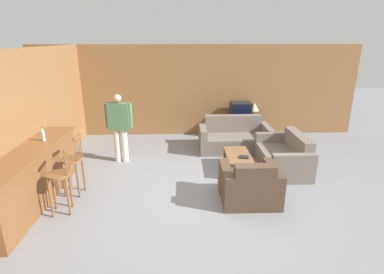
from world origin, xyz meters
TOP-DOWN VIEW (x-y plane):
  - ground_plane at (0.00, 0.00)m, footprint 24.00×24.00m
  - wall_back at (0.00, 3.71)m, footprint 9.40×0.08m
  - wall_left at (-3.30, 1.35)m, footprint 0.08×8.71m
  - bar_counter at (-2.96, -0.21)m, footprint 0.55×2.86m
  - bar_chair_near at (-2.38, -0.52)m, footprint 0.44×0.44m
  - bar_chair_mid at (-2.38, 0.10)m, footprint 0.40×0.40m
  - couch_far at (0.95, 2.33)m, footprint 1.80×0.95m
  - armchair_near at (0.78, -0.28)m, footprint 0.99×0.90m
  - loveseat_right at (1.84, 1.06)m, footprint 0.87×1.54m
  - coffee_table at (0.81, 1.00)m, footprint 0.52×1.02m
  - tv_unit at (1.28, 3.34)m, footprint 1.09×0.44m
  - tv at (1.28, 3.33)m, footprint 0.58×0.45m
  - bottle at (-2.93, 0.30)m, footprint 0.06×0.06m
  - book_on_table at (0.89, 0.81)m, footprint 0.22×0.19m
  - table_lamp at (1.66, 3.34)m, footprint 0.28×0.28m
  - person_by_window at (-1.83, 1.64)m, footprint 0.62×0.22m

SIDE VIEW (x-z plane):
  - ground_plane at x=0.00m, z-range 0.00..0.00m
  - tv_unit at x=1.28m, z-range 0.00..0.51m
  - loveseat_right at x=1.84m, z-range -0.11..0.69m
  - couch_far at x=0.95m, z-range -0.13..0.71m
  - armchair_near at x=0.78m, z-range -0.11..0.70m
  - coffee_table at x=0.81m, z-range 0.13..0.51m
  - book_on_table at x=0.89m, z-range 0.38..0.41m
  - bar_counter at x=-2.96m, z-range 0.00..0.98m
  - bar_chair_near at x=-2.38m, z-range 0.02..1.16m
  - bar_chair_mid at x=-2.38m, z-range 0.02..1.16m
  - tv at x=1.28m, z-range 0.51..1.03m
  - person_by_window at x=-1.83m, z-range 0.09..1.68m
  - table_lamp at x=1.66m, z-range 0.63..1.14m
  - bottle at x=-2.93m, z-range 0.96..1.24m
  - wall_back at x=0.00m, z-range 0.00..2.60m
  - wall_left at x=-3.30m, z-range 0.00..2.60m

